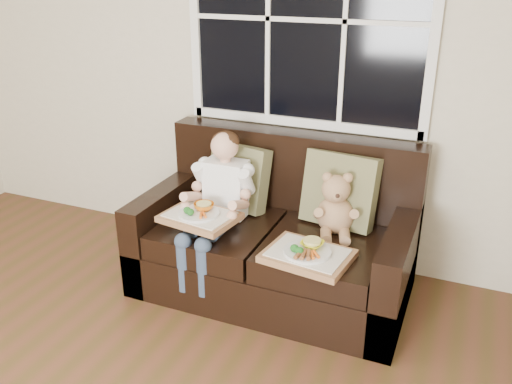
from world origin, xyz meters
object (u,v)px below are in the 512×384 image
at_px(loveseat, 277,243).
at_px(child, 219,193).
at_px(teddy_bear, 335,208).
at_px(tray_right, 308,254).
at_px(tray_left, 200,215).

xyz_separation_m(loveseat, child, (-0.34, -0.12, 0.34)).
distance_m(teddy_bear, tray_right, 0.41).
bearing_deg(loveseat, teddy_bear, 4.30).
xyz_separation_m(loveseat, teddy_bear, (0.36, 0.03, 0.30)).
distance_m(child, tray_right, 0.72).
distance_m(tray_left, tray_right, 0.70).
bearing_deg(tray_right, teddy_bear, 90.90).
height_order(teddy_bear, tray_left, teddy_bear).
relative_size(teddy_bear, tray_left, 0.85).
bearing_deg(tray_left, teddy_bear, 33.71).
bearing_deg(loveseat, tray_right, -48.22).
xyz_separation_m(tray_left, tray_right, (0.69, -0.04, -0.09)).
bearing_deg(teddy_bear, child, 174.55).
height_order(tray_left, tray_right, tray_left).
distance_m(loveseat, teddy_bear, 0.47).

